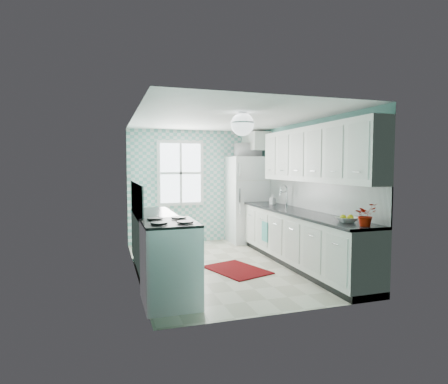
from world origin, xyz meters
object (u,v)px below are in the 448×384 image
object	(u,v)px
fridge	(248,199)
microwave	(248,150)
ceiling_light	(242,124)
stove	(170,261)
fruit_bowl	(347,220)
potted_plant	(366,215)
sink	(278,207)

from	to	relation	value
fridge	microwave	xyz separation A→B (m)	(0.00, 0.00, 1.11)
ceiling_light	stove	size ratio (longest dim) A/B	0.35
fruit_bowl	potted_plant	xyz separation A→B (m)	(0.00, -0.38, 0.11)
stove	potted_plant	world-z (taller)	potted_plant
microwave	stove	bearing A→B (deg)	53.05
stove	microwave	world-z (taller)	microwave
microwave	fruit_bowl	bearing A→B (deg)	89.67
fridge	ceiling_light	bearing A→B (deg)	-111.09
ceiling_light	sink	world-z (taller)	ceiling_light
sink	ceiling_light	bearing A→B (deg)	-136.57
fruit_bowl	potted_plant	bearing A→B (deg)	-90.00
ceiling_light	fruit_bowl	xyz separation A→B (m)	(1.20, -0.88, -1.35)
fruit_bowl	sink	bearing A→B (deg)	89.91
ceiling_light	fruit_bowl	distance (m)	2.01
stove	sink	world-z (taller)	sink
ceiling_light	potted_plant	world-z (taller)	ceiling_light
ceiling_light	stove	xyz separation A→B (m)	(-1.20, -0.66, -1.80)
potted_plant	stove	bearing A→B (deg)	165.82
fridge	potted_plant	xyz separation A→B (m)	(0.09, -3.89, 0.13)
sink	microwave	bearing A→B (deg)	90.69
sink	fruit_bowl	distance (m)	2.16
sink	microwave	xyz separation A→B (m)	(-0.09, 1.34, 1.13)
fridge	potted_plant	bearing A→B (deg)	-86.80
sink	fridge	bearing A→B (deg)	90.70
sink	potted_plant	distance (m)	2.55
fridge	stove	world-z (taller)	fridge
ceiling_light	potted_plant	xyz separation A→B (m)	(1.20, -1.27, -1.23)
stove	potted_plant	xyz separation A→B (m)	(2.40, -0.61, 0.56)
fridge	sink	size ratio (longest dim) A/B	3.42
potted_plant	fridge	bearing A→B (deg)	91.33
stove	microwave	size ratio (longest dim) A/B	1.88
stove	sink	xyz separation A→B (m)	(2.40, 1.94, 0.40)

